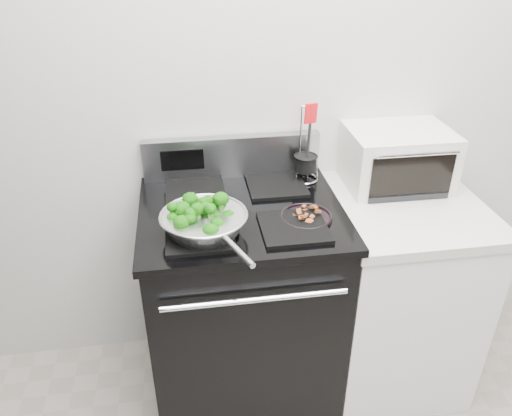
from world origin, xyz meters
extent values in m
cube|color=beige|center=(0.00, 1.75, 1.35)|extent=(4.00, 0.02, 2.70)
cube|color=black|center=(-0.30, 1.41, 0.46)|extent=(0.76, 0.66, 0.92)
cube|color=black|center=(-0.30, 1.41, 0.94)|extent=(0.79, 0.69, 0.03)
cube|color=#99999E|center=(-0.30, 1.72, 1.04)|extent=(0.76, 0.05, 0.18)
cube|color=black|center=(-0.47, 1.24, 0.96)|extent=(0.24, 0.24, 0.01)
cube|color=black|center=(-0.13, 1.24, 0.96)|extent=(0.24, 0.24, 0.01)
cube|color=black|center=(-0.47, 1.58, 0.96)|extent=(0.24, 0.24, 0.01)
cube|color=black|center=(-0.13, 1.58, 0.96)|extent=(0.24, 0.24, 0.01)
cube|color=white|center=(0.39, 1.41, 0.44)|extent=(0.60, 0.66, 0.88)
cube|color=beige|center=(0.39, 1.41, 0.90)|extent=(0.62, 0.68, 0.04)
torus|color=silver|center=(-0.45, 1.26, 1.03)|extent=(0.31, 0.31, 0.01)
cylinder|color=silver|center=(-0.36, 1.03, 1.02)|extent=(0.09, 0.18, 0.02)
cylinder|color=black|center=(-0.07, 1.31, 0.95)|extent=(0.19, 0.19, 0.01)
cylinder|color=black|center=(0.00, 1.62, 1.03)|extent=(0.09, 0.09, 0.07)
cylinder|color=black|center=(0.00, 1.62, 1.11)|extent=(0.01, 0.01, 0.20)
cube|color=red|center=(0.00, 1.62, 1.25)|extent=(0.05, 0.02, 0.08)
cube|color=silver|center=(0.40, 1.59, 1.04)|extent=(0.43, 0.33, 0.25)
cube|color=black|center=(0.40, 1.42, 1.03)|extent=(0.34, 0.01, 0.17)
camera|label=1|loc=(-0.50, -0.25, 1.92)|focal=35.00mm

